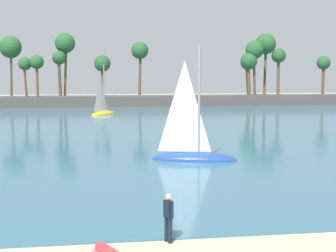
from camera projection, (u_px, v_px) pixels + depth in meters
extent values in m
cube|color=#386B84|center=(87.00, 114.00, 73.29)|extent=(220.00, 113.14, 0.06)
cube|color=#514C47|center=(86.00, 101.00, 89.48)|extent=(97.63, 6.00, 1.80)
cylinder|color=brown|center=(249.00, 78.00, 91.98)|extent=(0.90, 0.64, 5.98)
sphere|color=#285B2D|center=(249.00, 61.00, 91.68)|extent=(2.93, 2.93, 2.93)
cylinder|color=brown|center=(248.00, 79.00, 95.20)|extent=(0.85, 0.88, 5.76)
sphere|color=#285B2D|center=(248.00, 63.00, 94.91)|extent=(2.58, 2.58, 2.58)
cylinder|color=brown|center=(11.00, 72.00, 87.96)|extent=(0.58, 0.81, 8.16)
sphere|color=#285B2D|center=(10.00, 47.00, 87.55)|extent=(3.65, 3.65, 3.65)
cylinder|color=brown|center=(60.00, 77.00, 88.80)|extent=(0.71, 0.88, 6.47)
sphere|color=#285B2D|center=(59.00, 58.00, 88.48)|extent=(2.34, 2.34, 2.34)
cylinder|color=brown|center=(323.00, 79.00, 96.60)|extent=(0.61, 0.82, 5.76)
sphere|color=#285B2D|center=(324.00, 63.00, 96.31)|extent=(2.51, 2.51, 2.51)
cylinder|color=brown|center=(66.00, 70.00, 89.78)|extent=(0.81, 0.70, 8.93)
sphere|color=#285B2D|center=(65.00, 43.00, 89.33)|extent=(3.40, 3.40, 3.40)
cylinder|color=brown|center=(103.00, 80.00, 89.55)|extent=(0.65, 0.50, 5.51)
sphere|color=#285B2D|center=(102.00, 63.00, 89.28)|extent=(2.79, 2.79, 2.79)
cylinder|color=brown|center=(278.00, 75.00, 94.88)|extent=(0.58, 0.83, 7.01)
sphere|color=#285B2D|center=(279.00, 56.00, 94.53)|extent=(2.58, 2.58, 2.58)
cylinder|color=brown|center=(265.00, 69.00, 95.38)|extent=(0.72, 0.86, 9.11)
sphere|color=#285B2D|center=(266.00, 44.00, 94.92)|extent=(3.71, 3.71, 3.71)
cylinder|color=brown|center=(37.00, 79.00, 86.43)|extent=(0.48, 0.74, 5.69)
sphere|color=#285B2D|center=(37.00, 62.00, 86.14)|extent=(2.31, 2.31, 2.31)
cylinder|color=brown|center=(254.00, 73.00, 92.24)|extent=(0.74, 0.51, 7.91)
sphere|color=#285B2D|center=(255.00, 50.00, 91.84)|extent=(3.17, 3.17, 3.17)
cylinder|color=brown|center=(140.00, 73.00, 91.77)|extent=(0.72, 0.71, 7.80)
sphere|color=#285B2D|center=(140.00, 50.00, 91.38)|extent=(2.99, 2.99, 2.99)
cylinder|color=brown|center=(25.00, 80.00, 86.61)|extent=(0.62, 0.66, 5.39)
sphere|color=#285B2D|center=(25.00, 64.00, 86.34)|extent=(2.15, 2.15, 2.15)
cylinder|color=#141E33|center=(167.00, 229.00, 17.97)|extent=(0.15, 0.15, 0.86)
cylinder|color=#141E33|center=(170.00, 231.00, 17.79)|extent=(0.15, 0.15, 0.86)
cube|color=#141E33|center=(168.00, 209.00, 17.81)|extent=(0.32, 0.39, 0.58)
sphere|color=beige|center=(168.00, 197.00, 17.77)|extent=(0.21, 0.21, 0.21)
cylinder|color=#141E33|center=(165.00, 209.00, 18.00)|extent=(0.09, 0.09, 0.50)
cylinder|color=#141E33|center=(172.00, 212.00, 17.62)|extent=(0.09, 0.09, 0.50)
ellipsoid|color=yellow|center=(103.00, 114.00, 72.08)|extent=(4.21, 4.96, 1.01)
cylinder|color=gray|center=(104.00, 88.00, 71.93)|extent=(0.15, 0.15, 6.31)
pyramid|color=silver|center=(100.00, 91.00, 71.22)|extent=(1.47, 1.92, 5.36)
ellipsoid|color=#234793|center=(194.00, 160.00, 34.36)|extent=(5.80, 3.16, 1.11)
cylinder|color=gray|center=(199.00, 98.00, 33.92)|extent=(0.17, 0.17, 6.95)
pyramid|color=white|center=(184.00, 106.00, 34.09)|extent=(2.45, 0.86, 5.91)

